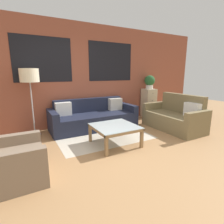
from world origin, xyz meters
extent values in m
plane|color=#AD7F51|center=(0.00, 0.00, 0.00)|extent=(16.00, 16.00, 0.00)
cube|color=brown|center=(0.00, 2.44, 1.40)|extent=(8.40, 0.08, 2.80)
cube|color=black|center=(-0.95, 2.39, 1.80)|extent=(1.40, 0.01, 1.10)
cube|color=black|center=(0.95, 2.39, 1.80)|extent=(1.40, 0.01, 1.10)
cube|color=beige|center=(0.11, 1.23, 0.00)|extent=(2.14, 1.45, 0.00)
cube|color=#1E2338|center=(0.17, 1.82, 0.20)|extent=(1.99, 0.72, 0.40)
cube|color=#1E2338|center=(0.17, 2.26, 0.39)|extent=(1.99, 0.16, 0.78)
cube|color=#1E2338|center=(-0.91, 1.90, 0.29)|extent=(0.16, 0.88, 0.58)
cube|color=#1E2338|center=(1.24, 1.90, 0.29)|extent=(0.16, 0.88, 0.58)
cube|color=white|center=(-0.60, 2.10, 0.57)|extent=(0.40, 0.16, 0.34)
cube|color=beige|center=(0.93, 2.10, 0.57)|extent=(0.40, 0.16, 0.34)
cube|color=olive|center=(1.90, 0.83, 0.21)|extent=(0.64, 1.32, 0.42)
cube|color=olive|center=(2.30, 0.83, 0.46)|extent=(0.16, 1.32, 0.92)
cube|color=olive|center=(1.98, 1.56, 0.31)|extent=(0.80, 0.14, 0.62)
cube|color=olive|center=(1.98, 0.10, 0.31)|extent=(0.80, 0.14, 0.62)
cube|color=white|center=(2.14, 0.39, 0.59)|extent=(0.16, 0.40, 0.34)
cube|color=#84705B|center=(-1.66, 0.22, 0.20)|extent=(0.64, 0.55, 0.40)
cube|color=#84705B|center=(-1.74, -0.13, 0.28)|extent=(0.80, 0.14, 0.56)
cube|color=#84705B|center=(-1.74, 0.56, 0.28)|extent=(0.80, 0.14, 0.56)
cube|color=silver|center=(0.11, 0.65, 0.41)|extent=(0.86, 0.86, 0.01)
cube|color=#99754C|center=(0.11, 0.24, 0.38)|extent=(0.86, 0.05, 0.05)
cube|color=#99754C|center=(0.11, 1.06, 0.38)|extent=(0.86, 0.05, 0.05)
cube|color=#99754C|center=(-0.30, 0.65, 0.38)|extent=(0.05, 0.86, 0.05)
cube|color=#99754C|center=(0.51, 0.65, 0.38)|extent=(0.05, 0.86, 0.05)
cube|color=#99754C|center=(-0.29, 0.26, 0.20)|extent=(0.06, 0.06, 0.40)
cube|color=#99754C|center=(0.50, 0.26, 0.20)|extent=(0.06, 0.06, 0.40)
cube|color=#99754C|center=(-0.29, 1.05, 0.20)|extent=(0.06, 0.06, 0.40)
cube|color=#99754C|center=(0.50, 1.05, 0.20)|extent=(0.06, 0.06, 0.40)
cylinder|color=#B2B2B7|center=(-1.32, 2.09, 0.01)|extent=(0.28, 0.28, 0.02)
cylinder|color=#B2B2B7|center=(-1.32, 2.09, 0.65)|extent=(0.03, 0.03, 1.25)
cylinder|color=beige|center=(-1.32, 2.09, 1.42)|extent=(0.42, 0.42, 0.31)
cube|color=#C6B793|center=(2.27, 2.18, 0.48)|extent=(0.41, 0.37, 0.96)
sphere|color=#38332D|center=(2.27, 1.99, 0.84)|extent=(0.02, 0.02, 0.02)
sphere|color=#38332D|center=(2.27, 1.99, 0.60)|extent=(0.02, 0.02, 0.02)
sphere|color=#38332D|center=(2.27, 1.99, 0.36)|extent=(0.02, 0.02, 0.02)
sphere|color=#38332D|center=(2.27, 1.99, 0.12)|extent=(0.02, 0.02, 0.02)
cylinder|color=silver|center=(2.27, 2.18, 1.02)|extent=(0.23, 0.23, 0.13)
sphere|color=#285B2D|center=(2.27, 2.18, 1.24)|extent=(0.34, 0.34, 0.34)
camera|label=1|loc=(-1.59, -2.35, 1.47)|focal=28.00mm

